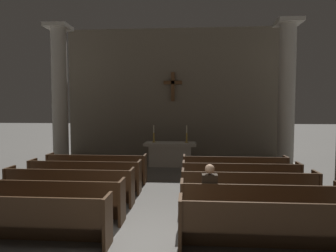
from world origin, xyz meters
name	(u,v)px	position (x,y,z in m)	size (l,w,h in m)	color
ground_plane	(144,248)	(0.00, 0.00, 0.00)	(80.00, 80.00, 0.00)	#66635E
pew_left_row_1	(19,219)	(-2.25, -0.04, 0.48)	(3.28, 0.50, 0.95)	#422B19
pew_left_row_2	(49,200)	(-2.25, 1.06, 0.48)	(3.28, 0.50, 0.95)	#422B19
pew_left_row_3	(70,186)	(-2.25, 2.16, 0.48)	(3.28, 0.50, 0.95)	#422B19
pew_left_row_4	(85,176)	(-2.25, 3.25, 0.48)	(3.28, 0.50, 0.95)	#422B19
pew_left_row_5	(97,168)	(-2.25, 4.35, 0.48)	(3.28, 0.50, 0.95)	#422B19
pew_right_row_1	(276,227)	(2.25, -0.04, 0.48)	(3.28, 0.50, 0.95)	#422B19
pew_right_row_2	(260,205)	(2.25, 1.06, 0.48)	(3.28, 0.50, 0.95)	#422B19
pew_right_row_3	(249,190)	(2.25, 2.16, 0.48)	(3.28, 0.50, 0.95)	#422B19
pew_right_row_4	(241,179)	(2.25, 3.25, 0.48)	(3.28, 0.50, 0.95)	#422B19
pew_right_row_5	(234,170)	(2.25, 4.35, 0.48)	(3.28, 0.50, 0.95)	#422B19
column_left_second	(60,98)	(-4.74, 7.14, 2.91)	(0.97, 0.97, 5.98)	#ADA89E
column_right_second	(286,97)	(4.74, 7.14, 2.91)	(0.97, 0.97, 5.98)	#ADA89E
altar	(170,153)	(0.00, 7.27, 0.53)	(2.20, 0.90, 1.01)	#A8A399
candlestick_left	(154,137)	(-0.70, 7.27, 1.25)	(0.16, 0.16, 0.73)	#B79338
candlestick_right	(187,137)	(0.70, 7.27, 1.25)	(0.16, 0.16, 0.73)	#B79338
apse_with_cross	(173,94)	(0.00, 9.52, 3.19)	(10.51, 0.42, 6.37)	#706656
lone_worshipper	(209,193)	(1.22, 1.10, 0.69)	(0.32, 0.43, 1.32)	#26262B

